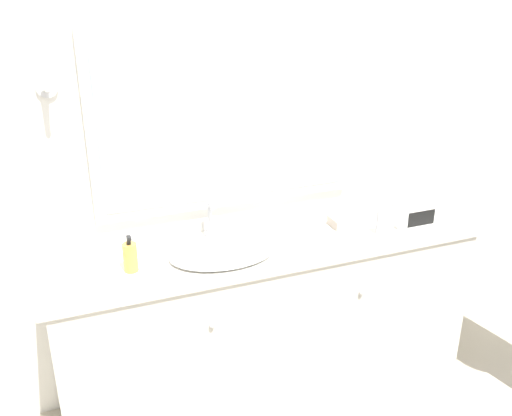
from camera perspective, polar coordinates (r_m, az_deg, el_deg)
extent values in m
cube|color=white|center=(2.87, -0.65, 5.83)|extent=(8.00, 0.06, 2.55)
cube|color=white|center=(2.73, -2.80, 9.02)|extent=(1.32, 0.04, 0.88)
cube|color=#9EA8B2|center=(2.72, -2.66, 8.93)|extent=(1.23, 0.01, 0.79)
cylinder|color=silver|center=(2.57, -20.20, 11.29)|extent=(0.09, 0.01, 0.09)
cylinder|color=silver|center=(2.52, -20.15, 11.09)|extent=(0.02, 0.10, 0.02)
cylinder|color=white|center=(2.46, -20.32, 12.47)|extent=(0.02, 0.02, 0.14)
cube|color=beige|center=(3.00, 1.37, -11.38)|extent=(2.10, 0.48, 0.85)
cube|color=silver|center=(2.78, 1.45, -3.86)|extent=(2.17, 0.51, 0.03)
sphere|color=silver|center=(2.57, -4.40, -11.64)|extent=(0.02, 0.02, 0.02)
sphere|color=silver|center=(2.84, 10.55, -8.32)|extent=(0.02, 0.02, 0.02)
ellipsoid|color=white|center=(2.67, -3.34, -4.35)|extent=(0.51, 0.36, 0.03)
cylinder|color=silver|center=(2.84, -4.59, -2.66)|extent=(0.06, 0.06, 0.03)
cylinder|color=silver|center=(2.80, -4.65, -0.93)|extent=(0.02, 0.02, 0.16)
cylinder|color=silver|center=(2.74, -4.49, 0.30)|extent=(0.02, 0.07, 0.02)
cylinder|color=white|center=(2.81, -6.06, -2.62)|extent=(0.06, 0.02, 0.02)
cylinder|color=white|center=(2.85, -3.16, -2.16)|extent=(0.05, 0.02, 0.02)
cylinder|color=gold|center=(2.57, -12.46, -4.85)|extent=(0.06, 0.06, 0.13)
cylinder|color=black|center=(2.53, -12.62, -3.18)|extent=(0.02, 0.02, 0.04)
cube|color=black|center=(2.51, -12.60, -2.94)|extent=(0.02, 0.03, 0.01)
cube|color=white|center=(3.06, 15.57, -0.61)|extent=(0.22, 0.11, 0.12)
cube|color=black|center=(3.02, 16.16, -0.98)|extent=(0.16, 0.01, 0.08)
cube|color=#B2B2B7|center=(2.93, 12.83, -1.30)|extent=(0.10, 0.01, 0.13)
cube|color=beige|center=(2.92, 12.90, -1.35)|extent=(0.07, 0.00, 0.09)
cube|color=white|center=(2.59, -18.13, -6.51)|extent=(0.18, 0.12, 0.03)
cube|color=#B7A899|center=(2.99, 8.98, -1.29)|extent=(0.17, 0.11, 0.05)
cube|color=#ADADB2|center=(2.81, 5.86, -3.18)|extent=(0.15, 0.10, 0.01)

